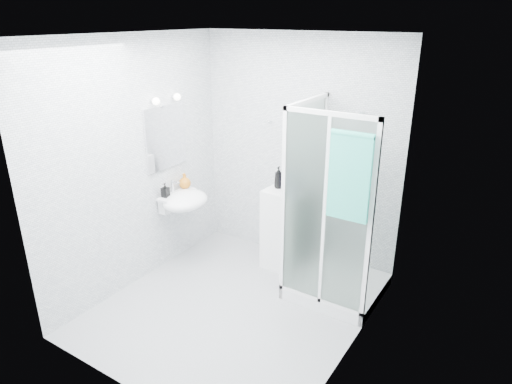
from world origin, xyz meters
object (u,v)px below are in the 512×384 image
Objects in this scene: shampoo_bottle_a at (279,177)px; shampoo_bottle_b at (288,182)px; hand_towel at (350,175)px; wall_basin at (183,200)px; shower_enclosure at (329,255)px; storage_cabinet at (283,229)px; soap_dispenser_black at (165,190)px; soap_dispenser_orange at (185,181)px.

shampoo_bottle_a is 1.05× the size of shampoo_bottle_b.
shampoo_bottle_b is (0.15, -0.04, -0.01)m from shampoo_bottle_a.
hand_towel is 1.18m from shampoo_bottle_b.
hand_towel reaches higher than shampoo_bottle_a.
shampoo_bottle_a reaches higher than wall_basin.
shower_enclosure is 0.71m from storage_cabinet.
shower_enclosure is 1.01m from shampoo_bottle_a.
wall_basin is at bearing -153.29° from shampoo_bottle_b.
hand_towel is (0.31, -0.40, 1.05)m from shower_enclosure.
shampoo_bottle_a is 1.52× the size of soap_dispenser_black.
hand_towel is 3.34× the size of shampoo_bottle_b.
shampoo_bottle_a is at bearing 148.26° from hand_towel.
soap_dispenser_orange is (-1.11, -0.37, 0.48)m from storage_cabinet.
wall_basin is 3.46× the size of soap_dispenser_black.
shower_enclosure reaches higher than shampoo_bottle_b.
shower_enclosure reaches higher than storage_cabinet.
shampoo_bottle_a reaches higher than shampoo_bottle_b.
shower_enclosure reaches higher than wall_basin.
wall_basin is at bearing 177.52° from hand_towel.
shampoo_bottle_a is (-0.09, 0.02, 0.60)m from storage_cabinet.
hand_towel reaches higher than storage_cabinet.
soap_dispenser_orange is (-2.09, 0.26, -0.54)m from hand_towel.
storage_cabinet is 1.55m from hand_towel.
storage_cabinet is at bearing 32.12° from soap_dispenser_black.
wall_basin is 0.71× the size of hand_towel.
hand_towel is 2.16m from soap_dispenser_black.
shower_enclosure is at bearing 4.44° from soap_dispenser_orange.
hand_towel is 1.32m from shampoo_bottle_a.
shampoo_bottle_b is at bearing -16.24° from shampoo_bottle_a.
hand_towel is 2.17m from soap_dispenser_orange.
wall_basin is 2.39× the size of shampoo_bottle_b.
soap_dispenser_black reaches higher than storage_cabinet.
shower_enclosure is 1.85m from soap_dispenser_orange.
wall_basin is 0.24m from soap_dispenser_black.
storage_cabinet is 0.60m from shampoo_bottle_a.
shampoo_bottle_b is 1.31× the size of soap_dispenser_orange.
wall_basin is 3.12× the size of soap_dispenser_orange.
shampoo_bottle_b reaches higher than soap_dispenser_black.
wall_basin is at bearing 50.13° from soap_dispenser_black.
wall_basin is at bearing -55.12° from soap_dispenser_orange.
shower_enclosure is 0.89m from shampoo_bottle_b.
soap_dispenser_orange reaches higher than storage_cabinet.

